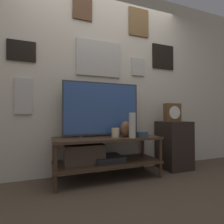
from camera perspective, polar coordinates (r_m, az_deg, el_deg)
The scene contains 10 objects.
ground_plane at distance 2.10m, azimuth 1.36°, elevation -23.22°, with size 12.00×12.00×0.00m, color #4C3D2D.
wall_back at distance 2.57m, azimuth -3.59°, elevation 11.67°, with size 6.40×0.08×2.70m.
media_console at distance 2.24m, azimuth -4.14°, elevation -13.13°, with size 1.34×0.50×0.52m.
television at distance 2.31m, azimuth -3.30°, elevation 1.10°, with size 1.02×0.05×0.71m.
vase_tall_ceramic at distance 2.15m, azimuth 6.64°, elevation -4.32°, with size 0.08×0.08×0.31m.
vase_urn_stoneware at distance 2.26m, azimuth 4.45°, elevation -5.55°, with size 0.14×0.12×0.20m.
vase_wide_bowl at distance 2.27m, azimuth 9.74°, elevation -7.21°, with size 0.16×0.16×0.07m.
candle_jar at distance 2.22m, azimuth 1.14°, elevation -6.71°, with size 0.10×0.10×0.12m.
side_table at distance 2.83m, azimuth 19.53°, elevation -10.04°, with size 0.41×0.41×0.70m.
mantel_clock at distance 2.74m, azimuth 19.11°, elevation -0.17°, with size 0.25×0.11×0.27m.
Camera 1 is at (-0.73, -1.81, 0.79)m, focal length 28.00 mm.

